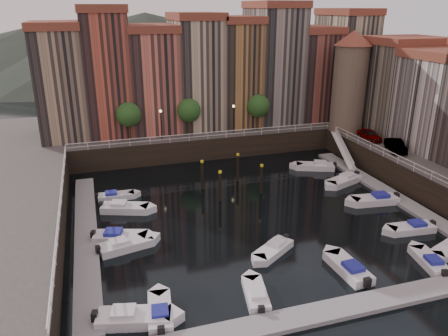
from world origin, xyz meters
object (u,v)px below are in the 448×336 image
object	(u,v)px
gangway	(343,149)
boat_left_2	(119,237)
corner_tower	(350,80)
car_a	(370,135)
boat_left_0	(132,318)
car_b	(396,146)
boat_left_1	(125,245)
mooring_pilings	(230,177)

from	to	relation	value
gangway	boat_left_2	xyz separation A→B (m)	(-30.45, -12.66, -1.53)
gangway	corner_tower	bearing A→B (deg)	57.20
gangway	car_a	bearing A→B (deg)	-15.56
car_a	corner_tower	bearing A→B (deg)	94.91
boat_left_0	boat_left_2	size ratio (longest dim) A/B	1.04
car_a	car_b	world-z (taller)	car_b
boat_left_0	boat_left_1	world-z (taller)	boat_left_0
mooring_pilings	car_a	size ratio (longest dim) A/B	1.52
gangway	boat_left_2	size ratio (longest dim) A/B	1.63
boat_left_2	car_a	world-z (taller)	car_a
corner_tower	boat_left_2	distance (m)	38.76
gangway	boat_left_0	size ratio (longest dim) A/B	1.57
boat_left_0	boat_left_1	size ratio (longest dim) A/B	1.06
gangway	mooring_pilings	xyz separation A→B (m)	(-17.45, -4.84, -0.27)
boat_left_0	mooring_pilings	bearing A→B (deg)	69.58
boat_left_1	car_b	distance (m)	34.56
boat_left_2	car_a	distance (m)	35.81
mooring_pilings	boat_left_0	size ratio (longest dim) A/B	1.19
mooring_pilings	boat_left_1	xyz separation A→B (m)	(-12.68, -9.41, -1.27)
boat_left_0	car_a	bearing A→B (deg)	48.30
boat_left_1	boat_left_2	world-z (taller)	boat_left_2
boat_left_1	car_a	size ratio (longest dim) A/B	1.22
gangway	boat_left_1	distance (m)	33.36
boat_left_2	boat_left_0	bearing A→B (deg)	-72.74
gangway	boat_left_1	bearing A→B (deg)	-154.69
boat_left_2	car_a	size ratio (longest dim) A/B	1.24
boat_left_1	boat_left_2	size ratio (longest dim) A/B	0.98
boat_left_0	boat_left_1	distance (m)	9.73
boat_left_1	boat_left_2	distance (m)	1.62
boat_left_0	corner_tower	bearing A→B (deg)	54.35
boat_left_2	car_a	xyz separation A→B (m)	(33.66, 11.76, 3.32)
boat_left_0	car_b	size ratio (longest dim) A/B	1.19
boat_left_1	car_b	xyz separation A→B (m)	(33.41, 8.14, 3.35)
corner_tower	car_a	size ratio (longest dim) A/B	3.35
gangway	boat_left_1	xyz separation A→B (m)	(-30.13, -14.24, -1.54)
corner_tower	boat_left_1	size ratio (longest dim) A/B	2.76
gangway	boat_left_1	size ratio (longest dim) A/B	1.66
car_a	boat_left_2	bearing A→B (deg)	-159.21
corner_tower	car_b	world-z (taller)	corner_tower
corner_tower	car_a	distance (m)	8.45
boat_left_1	car_a	distance (m)	36.07
mooring_pilings	corner_tower	bearing A→B (deg)	24.64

